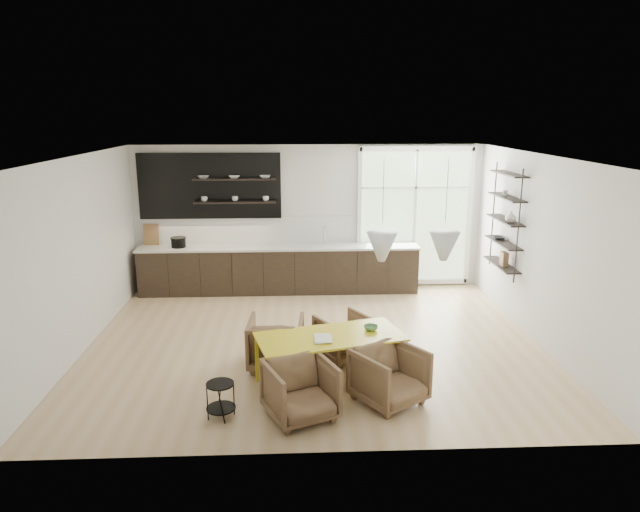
{
  "coord_description": "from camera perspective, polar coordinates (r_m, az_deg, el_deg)",
  "views": [
    {
      "loc": [
        -0.3,
        -8.36,
        3.52
      ],
      "look_at": [
        0.12,
        0.6,
        1.25
      ],
      "focal_mm": 32.0,
      "sensor_mm": 36.0,
      "label": 1
    }
  ],
  "objects": [
    {
      "name": "armchair_back_left",
      "position": [
        8.18,
        -4.43,
        -8.6
      ],
      "size": [
        0.81,
        0.83,
        0.71
      ],
      "primitive_type": "imported",
      "rotation": [
        0.0,
        0.0,
        3.08
      ],
      "color": "brown",
      "rests_on": "ground"
    },
    {
      "name": "table_bowl",
      "position": [
        7.7,
        5.11,
        -7.17
      ],
      "size": [
        0.26,
        0.26,
        0.06
      ],
      "primitive_type": "imported",
      "rotation": [
        0.0,
        0.0,
        0.6
      ],
      "color": "#4A824F",
      "rests_on": "dining_table"
    },
    {
      "name": "wire_stool",
      "position": [
        6.99,
        -9.92,
        -13.58
      ],
      "size": [
        0.35,
        0.35,
        0.44
      ],
      "rotation": [
        0.0,
        0.0,
        0.19
      ],
      "color": "black",
      "rests_on": "ground"
    },
    {
      "name": "armchair_front_right",
      "position": [
        7.25,
        6.96,
        -11.82
      ],
      "size": [
        1.06,
        1.07,
        0.71
      ],
      "primitive_type": "imported",
      "rotation": [
        0.0,
        0.0,
        0.6
      ],
      "color": "brown",
      "rests_on": "ground"
    },
    {
      "name": "room",
      "position": [
        9.72,
        2.59,
        1.97
      ],
      "size": [
        7.02,
        6.01,
        2.91
      ],
      "color": "#D0AE86",
      "rests_on": "ground"
    },
    {
      "name": "dining_table",
      "position": [
        7.52,
        1.03,
        -8.3
      ],
      "size": [
        2.05,
        1.31,
        0.69
      ],
      "rotation": [
        0.0,
        0.0,
        0.26
      ],
      "color": "gold",
      "rests_on": "ground"
    },
    {
      "name": "right_shelving",
      "position": [
        10.38,
        18.05,
        3.14
      ],
      "size": [
        0.26,
        1.22,
        1.9
      ],
      "color": "black",
      "rests_on": "ground"
    },
    {
      "name": "armchair_front_left",
      "position": [
        6.87,
        -1.97,
        -13.27
      ],
      "size": [
        0.99,
        1.0,
        0.7
      ],
      "primitive_type": "imported",
      "rotation": [
        0.0,
        0.0,
        0.4
      ],
      "color": "brown",
      "rests_on": "ground"
    },
    {
      "name": "table_book",
      "position": [
        7.36,
        -0.59,
        -8.29
      ],
      "size": [
        0.22,
        0.3,
        0.03
      ],
      "primitive_type": "imported",
      "rotation": [
        0.0,
        0.0,
        -0.0
      ],
      "color": "white",
      "rests_on": "dining_table"
    },
    {
      "name": "kitchen_run",
      "position": [
        11.44,
        -4.57,
        -0.63
      ],
      "size": [
        5.54,
        0.69,
        2.75
      ],
      "color": "black",
      "rests_on": "ground"
    },
    {
      "name": "armchair_back_right",
      "position": [
        8.44,
        2.39,
        -8.06
      ],
      "size": [
        0.95,
        0.96,
        0.65
      ],
      "primitive_type": "imported",
      "rotation": [
        0.0,
        0.0,
        3.66
      ],
      "color": "brown",
      "rests_on": "ground"
    }
  ]
}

